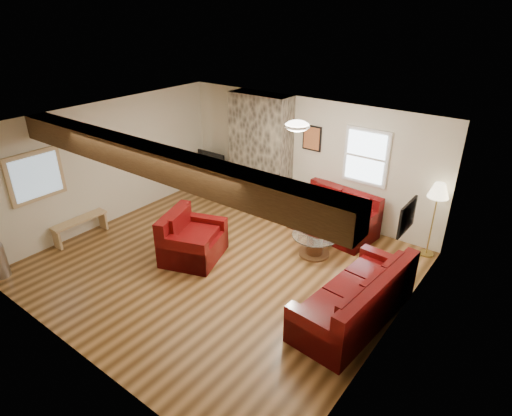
{
  "coord_description": "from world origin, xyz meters",
  "views": [
    {
      "loc": [
        4.36,
        -4.73,
        4.24
      ],
      "look_at": [
        0.47,
        0.4,
        1.1
      ],
      "focal_mm": 30.0,
      "sensor_mm": 36.0,
      "label": 1
    }
  ],
  "objects_px": {
    "sofa_three": "(355,294)",
    "coffee_table": "(315,245)",
    "floor_lamp": "(438,195)",
    "loveseat": "(334,214)",
    "armchair_red": "(193,236)",
    "tv_cabinet": "(214,179)",
    "television": "(214,161)"
  },
  "relations": [
    {
      "from": "sofa_three",
      "to": "coffee_table",
      "type": "height_order",
      "value": "sofa_three"
    },
    {
      "from": "sofa_three",
      "to": "floor_lamp",
      "type": "xyz_separation_m",
      "value": [
        0.32,
        2.44,
        0.79
      ]
    },
    {
      "from": "sofa_three",
      "to": "loveseat",
      "type": "relative_size",
      "value": 1.33
    },
    {
      "from": "loveseat",
      "to": "sofa_three",
      "type": "bearing_deg",
      "value": -48.79
    },
    {
      "from": "armchair_red",
      "to": "tv_cabinet",
      "type": "height_order",
      "value": "armchair_red"
    },
    {
      "from": "loveseat",
      "to": "coffee_table",
      "type": "bearing_deg",
      "value": -75.91
    },
    {
      "from": "floor_lamp",
      "to": "sofa_three",
      "type": "bearing_deg",
      "value": -97.48
    },
    {
      "from": "loveseat",
      "to": "television",
      "type": "bearing_deg",
      "value": -178.31
    },
    {
      "from": "sofa_three",
      "to": "armchair_red",
      "type": "distance_m",
      "value": 3.05
    },
    {
      "from": "sofa_three",
      "to": "tv_cabinet",
      "type": "bearing_deg",
      "value": -111.29
    },
    {
      "from": "sofa_three",
      "to": "television",
      "type": "distance_m",
      "value": 5.5
    },
    {
      "from": "sofa_three",
      "to": "loveseat",
      "type": "distance_m",
      "value": 2.57
    },
    {
      "from": "coffee_table",
      "to": "floor_lamp",
      "type": "distance_m",
      "value": 2.31
    },
    {
      "from": "tv_cabinet",
      "to": "floor_lamp",
      "type": "bearing_deg",
      "value": 0.22
    },
    {
      "from": "sofa_three",
      "to": "coffee_table",
      "type": "bearing_deg",
      "value": -126.54
    },
    {
      "from": "armchair_red",
      "to": "tv_cabinet",
      "type": "relative_size",
      "value": 1.14
    },
    {
      "from": "loveseat",
      "to": "floor_lamp",
      "type": "bearing_deg",
      "value": 16.83
    },
    {
      "from": "armchair_red",
      "to": "tv_cabinet",
      "type": "bearing_deg",
      "value": 15.96
    },
    {
      "from": "loveseat",
      "to": "armchair_red",
      "type": "distance_m",
      "value": 2.83
    },
    {
      "from": "tv_cabinet",
      "to": "floor_lamp",
      "type": "height_order",
      "value": "floor_lamp"
    },
    {
      "from": "loveseat",
      "to": "television",
      "type": "xyz_separation_m",
      "value": [
        -3.47,
        0.3,
        0.28
      ]
    },
    {
      "from": "sofa_three",
      "to": "floor_lamp",
      "type": "distance_m",
      "value": 2.58
    },
    {
      "from": "sofa_three",
      "to": "floor_lamp",
      "type": "height_order",
      "value": "floor_lamp"
    },
    {
      "from": "armchair_red",
      "to": "tv_cabinet",
      "type": "distance_m",
      "value": 3.26
    },
    {
      "from": "coffee_table",
      "to": "floor_lamp",
      "type": "bearing_deg",
      "value": 37.28
    },
    {
      "from": "coffee_table",
      "to": "television",
      "type": "distance_m",
      "value": 3.84
    },
    {
      "from": "tv_cabinet",
      "to": "floor_lamp",
      "type": "xyz_separation_m",
      "value": [
        5.25,
        0.02,
        0.98
      ]
    },
    {
      "from": "television",
      "to": "floor_lamp",
      "type": "height_order",
      "value": "floor_lamp"
    },
    {
      "from": "floor_lamp",
      "to": "loveseat",
      "type": "bearing_deg",
      "value": -169.8
    },
    {
      "from": "armchair_red",
      "to": "coffee_table",
      "type": "relative_size",
      "value": 1.26
    },
    {
      "from": "sofa_three",
      "to": "tv_cabinet",
      "type": "relative_size",
      "value": 2.31
    },
    {
      "from": "tv_cabinet",
      "to": "floor_lamp",
      "type": "distance_m",
      "value": 5.34
    }
  ]
}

